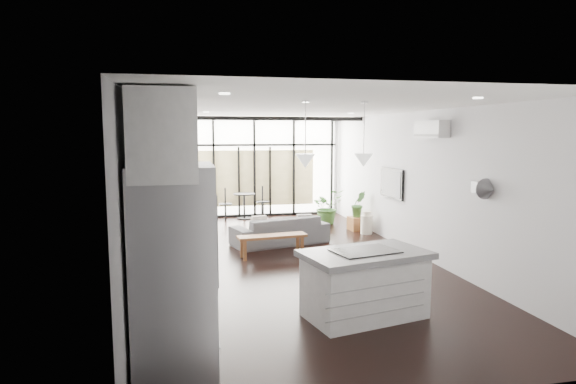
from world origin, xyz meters
name	(u,v)px	position (x,y,z in m)	size (l,w,h in m)	color
floor	(291,259)	(0.00, 0.00, 0.00)	(5.00, 10.00, 0.00)	black
ceiling	(291,110)	(0.00, 0.00, 2.80)	(5.00, 10.00, 0.00)	white
wall_left	(153,189)	(-2.50, 0.00, 1.40)	(0.02, 10.00, 2.80)	silver
wall_right	(415,183)	(2.50, 0.00, 1.40)	(0.02, 10.00, 2.80)	silver
wall_back	(254,168)	(0.00, 5.00, 1.40)	(5.00, 0.02, 2.80)	silver
wall_front	(417,248)	(0.00, -5.00, 1.40)	(5.00, 0.02, 2.80)	silver
glazing	(255,168)	(0.00, 4.88, 1.40)	(5.00, 0.20, 2.80)	black
skylight	(259,118)	(0.00, 4.00, 2.77)	(4.70, 1.90, 0.06)	white
neighbour_building	(254,178)	(0.00, 4.95, 1.10)	(3.50, 0.02, 1.60)	beige
island	(365,284)	(0.31, -3.02, 0.43)	(1.59, 0.94, 0.87)	white
cooktop	(365,251)	(0.31, -3.02, 0.88)	(0.81, 0.54, 0.01)	black
fridge	(175,267)	(-2.06, -3.86, 1.03)	(0.80, 1.00, 2.07)	#939498
appliance_column	(163,244)	(-2.19, -3.15, 1.12)	(0.58, 0.61, 2.25)	white
upper_cabinets	(166,136)	(-2.12, -3.50, 2.35)	(0.62, 1.75, 0.86)	white
pendant_left	(305,161)	(-0.40, -2.65, 2.02)	(0.26, 0.26, 0.18)	white
pendant_right	(363,160)	(0.40, -2.65, 2.02)	(0.26, 0.26, 0.18)	white
sofa	(280,225)	(0.04, 1.29, 0.40)	(2.07, 0.60, 0.81)	#505053
console_bench	(272,246)	(-0.32, 0.25, 0.22)	(1.34, 0.34, 0.43)	brown
pouf	(271,230)	(-0.04, 1.96, 0.19)	(0.47, 0.47, 0.37)	silver
crate	(358,223)	(2.21, 2.37, 0.16)	(0.43, 0.43, 0.32)	brown
plant_tall	(327,210)	(1.71, 3.34, 0.36)	(0.82, 0.92, 0.71)	#37662B
plant_crate	(358,211)	(2.21, 2.37, 0.47)	(0.36, 0.65, 0.29)	#37662B
milk_can	(367,222)	(2.25, 1.89, 0.27)	(0.28, 0.28, 0.55)	#EFE5CA
bistro_set	(244,207)	(-0.35, 4.52, 0.33)	(1.37, 0.55, 0.66)	black
tv	(392,183)	(2.46, 1.00, 1.30)	(0.05, 1.10, 0.65)	black
ac_unit	(431,129)	(2.38, -0.80, 2.45)	(0.22, 0.90, 0.30)	silver
framed_art	(152,183)	(-2.47, -0.50, 1.55)	(0.04, 0.70, 0.90)	black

